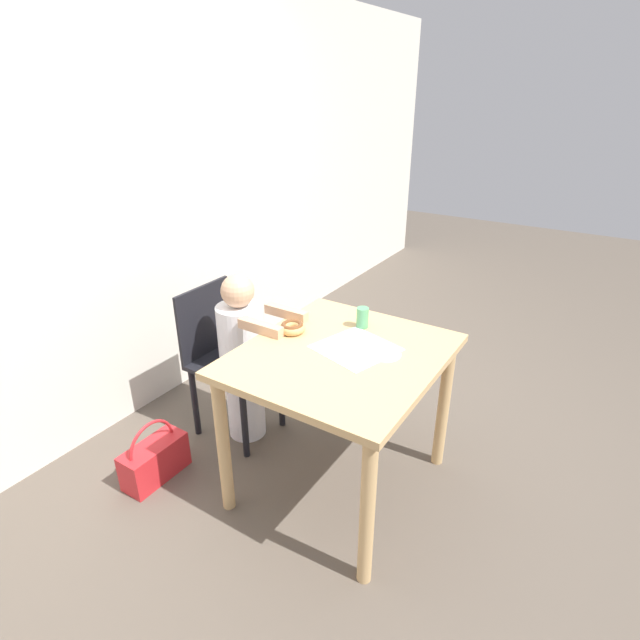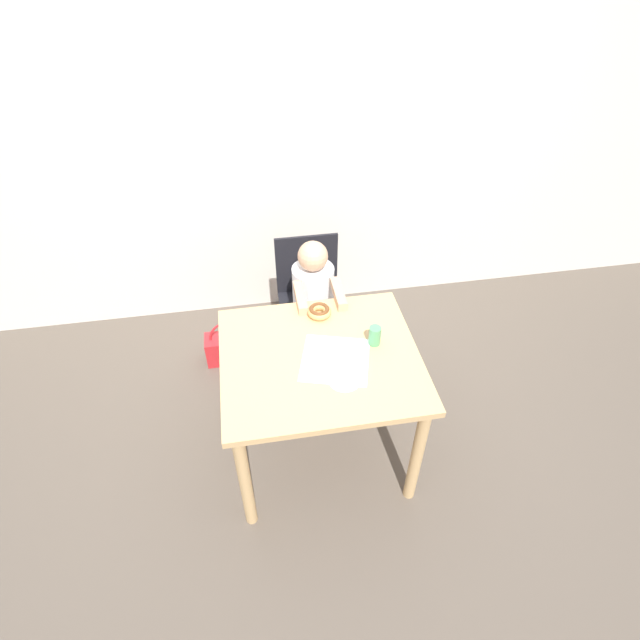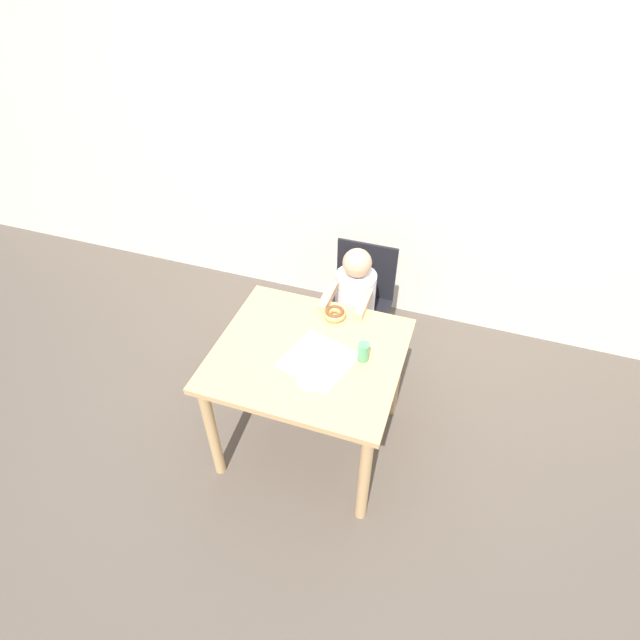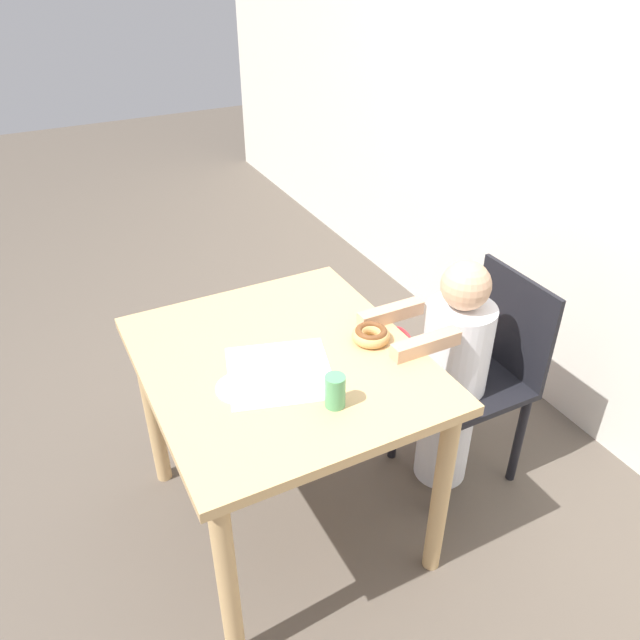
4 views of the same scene
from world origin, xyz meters
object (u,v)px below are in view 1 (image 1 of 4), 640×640
at_px(child_figure, 243,359).
at_px(donut, 292,327).
at_px(cup, 362,318).
at_px(handbag, 155,459).
at_px(chair, 227,359).

distance_m(child_figure, donut, 0.46).
bearing_deg(cup, handbag, 134.00).
height_order(donut, handbag, donut).
bearing_deg(cup, chair, 105.83).
xyz_separation_m(child_figure, donut, (-0.02, -0.35, 0.29)).
relative_size(child_figure, cup, 9.51).
distance_m(chair, child_figure, 0.13).
bearing_deg(chair, cup, -74.17).
xyz_separation_m(chair, cup, (0.21, -0.74, 0.36)).
relative_size(donut, cup, 1.23).
height_order(child_figure, handbag, child_figure).
height_order(handbag, cup, cup).
bearing_deg(donut, child_figure, 86.18).
xyz_separation_m(donut, handbag, (-0.52, 0.52, -0.68)).
distance_m(child_figure, cup, 0.72).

